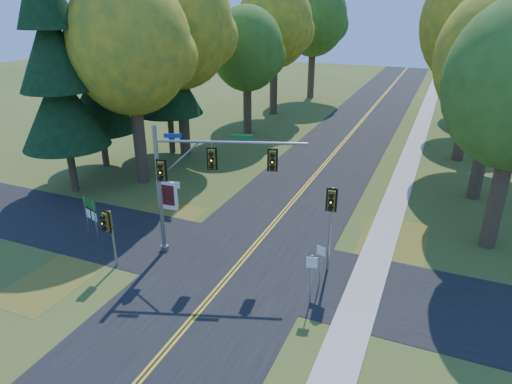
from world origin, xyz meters
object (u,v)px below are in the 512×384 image
at_px(east_signal_pole, 331,209).
at_px(info_kiosk, 168,195).
at_px(route_sign_cluster, 90,212).
at_px(traffic_mast, 195,174).

distance_m(east_signal_pole, info_kiosk, 11.83).
height_order(east_signal_pole, route_sign_cluster, east_signal_pole).
distance_m(traffic_mast, east_signal_pole, 6.78).
height_order(traffic_mast, east_signal_pole, traffic_mast).
relative_size(route_sign_cluster, info_kiosk, 1.48).
xyz_separation_m(east_signal_pole, route_sign_cluster, (-12.24, -2.27, -1.42)).
height_order(traffic_mast, info_kiosk, traffic_mast).
bearing_deg(east_signal_pole, route_sign_cluster, -175.98).
relative_size(traffic_mast, east_signal_pole, 1.61).
bearing_deg(info_kiosk, east_signal_pole, -19.88).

